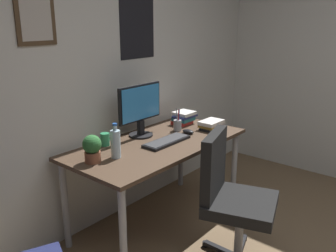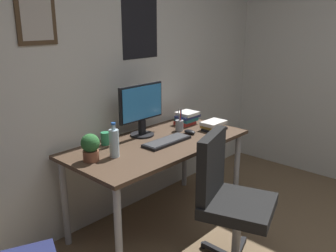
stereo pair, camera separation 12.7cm
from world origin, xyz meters
name	(u,v)px [view 1 (the left image)]	position (x,y,z in m)	size (l,w,h in m)	color
wall_back	(100,68)	(0.00, 2.15, 1.30)	(4.40, 0.10, 2.60)	silver
desk	(159,151)	(0.19, 1.70, 0.66)	(1.52, 0.74, 0.73)	#4C3828
office_chair	(230,193)	(0.13, 1.00, 0.53)	(0.58, 0.60, 0.95)	black
monitor	(140,108)	(0.20, 1.91, 0.97)	(0.46, 0.20, 0.43)	black
keyboard	(167,141)	(0.21, 1.63, 0.75)	(0.43, 0.15, 0.03)	black
computer_mouse	(188,132)	(0.51, 1.64, 0.75)	(0.06, 0.11, 0.04)	black
water_bottle	(116,143)	(-0.26, 1.70, 0.84)	(0.07, 0.07, 0.25)	silver
coffee_mug_near	(105,139)	(-0.14, 1.96, 0.78)	(0.11, 0.07, 0.10)	#2D8C59
potted_plant	(92,148)	(-0.42, 1.76, 0.84)	(0.13, 0.13, 0.20)	brown
pen_cup	(177,125)	(0.52, 1.77, 0.79)	(0.07, 0.07, 0.20)	#9EA0A5
book_stack_left	(211,125)	(0.74, 1.56, 0.77)	(0.22, 0.17, 0.08)	black
book_stack_right	(184,118)	(0.72, 1.85, 0.80)	(0.22, 0.17, 0.12)	#B22D28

